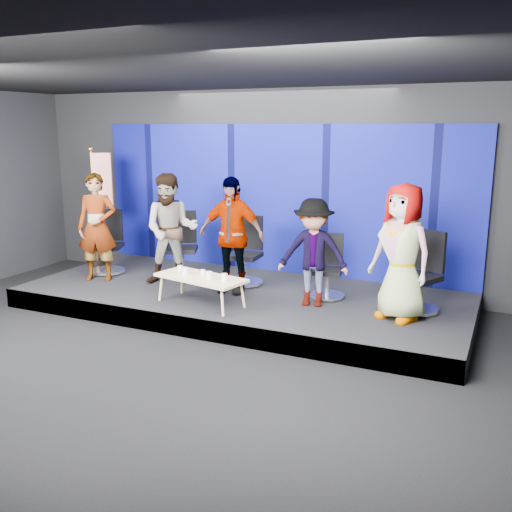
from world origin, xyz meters
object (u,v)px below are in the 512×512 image
at_px(chair_a, 108,252).
at_px(panelist_b, 171,229).
at_px(mug_d, 209,275).
at_px(panelist_d, 313,253).
at_px(mug_e, 224,277).
at_px(panelist_c, 231,235).
at_px(chair_d, 328,277).
at_px(chair_c, 245,262).
at_px(panelist_a, 97,227).
at_px(flag_stand, 100,203).
at_px(mug_a, 180,269).
at_px(mug_c, 203,273).
at_px(mug_b, 185,271).
at_px(chair_b, 182,255).
at_px(chair_e, 420,285).
at_px(panelist_e, 402,252).
at_px(coffee_table, 201,279).

relative_size(chair_a, panelist_b, 0.61).
bearing_deg(mug_d, panelist_d, 28.72).
xyz_separation_m(mug_d, mug_e, (0.24, 0.01, -0.00)).
height_order(panelist_b, panelist_c, panelist_b).
bearing_deg(mug_e, chair_d, 46.29).
height_order(panelist_b, chair_c, panelist_b).
xyz_separation_m(panelist_a, flag_stand, (-0.64, 0.87, 0.26)).
height_order(mug_a, mug_c, mug_a).
bearing_deg(mug_b, mug_d, -10.02).
bearing_deg(chair_d, chair_b, 167.67).
height_order(chair_e, mug_b, chair_e).
xyz_separation_m(mug_c, flag_stand, (-2.91, 1.30, 0.71)).
height_order(chair_b, panelist_c, panelist_c).
bearing_deg(panelist_b, panelist_c, -24.62).
bearing_deg(chair_c, chair_b, 176.54).
xyz_separation_m(chair_c, chair_e, (2.86, -0.28, 0.01)).
bearing_deg(mug_c, panelist_d, 21.02).
xyz_separation_m(chair_c, mug_c, (-0.10, -1.23, 0.09)).
xyz_separation_m(chair_a, flag_stand, (-0.45, 0.40, 0.80)).
bearing_deg(mug_d, chair_b, 133.27).
bearing_deg(mug_c, mug_e, -17.71).
bearing_deg(mug_e, panelist_c, 110.51).
relative_size(chair_b, mug_b, 10.79).
bearing_deg(panelist_c, mug_c, -101.79).
relative_size(panelist_c, chair_d, 1.88).
relative_size(mug_b, mug_c, 1.23).
bearing_deg(chair_c, mug_e, -80.23).
bearing_deg(mug_e, chair_e, 23.27).
xyz_separation_m(chair_a, panelist_e, (5.23, -0.42, 0.55)).
relative_size(panelist_b, panelist_c, 1.00).
bearing_deg(chair_b, mug_a, -83.84).
bearing_deg(panelist_c, mug_e, -73.10).
bearing_deg(chair_d, panelist_d, -107.89).
relative_size(coffee_table, mug_c, 17.15).
distance_m(chair_c, mug_d, 1.39).
relative_size(mug_b, mug_d, 0.96).
xyz_separation_m(panelist_a, mug_b, (2.01, -0.50, -0.43)).
relative_size(mug_b, mug_e, 1.02).
bearing_deg(chair_e, panelist_b, -150.79).
relative_size(chair_c, panelist_d, 0.72).
bearing_deg(mug_c, flag_stand, 155.96).
distance_m(coffee_table, mug_c, 0.10).
height_order(panelist_d, mug_a, panelist_d).
xyz_separation_m(panelist_b, chair_d, (2.58, 0.33, -0.59)).
bearing_deg(chair_a, chair_e, -21.17).
distance_m(panelist_b, panelist_d, 2.51).
bearing_deg(panelist_e, panelist_a, -153.35).
relative_size(chair_d, mug_a, 10.74).
distance_m(panelist_c, panelist_d, 1.41).
distance_m(panelist_d, coffee_table, 1.68).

